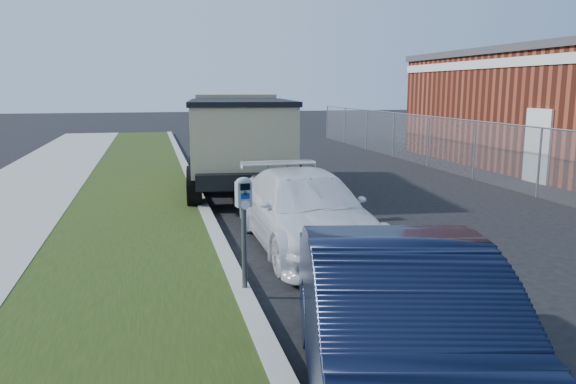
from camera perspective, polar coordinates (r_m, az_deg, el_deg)
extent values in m
plane|color=black|center=(9.58, 9.66, -6.59)|extent=(120.00, 120.00, 0.00)
cube|color=gray|center=(10.80, -7.48, -4.16)|extent=(0.25, 50.00, 0.15)
cube|color=#1B310D|center=(10.76, -16.01, -4.60)|extent=(3.00, 50.00, 0.13)
plane|color=slate|center=(18.29, 18.43, 4.03)|extent=(0.00, 30.00, 30.00)
cylinder|color=gray|center=(18.22, 18.60, 6.85)|extent=(0.04, 30.00, 0.04)
cylinder|color=gray|center=(15.85, 24.16, 2.73)|extent=(0.06, 0.06, 1.80)
cylinder|color=gray|center=(18.29, 18.43, 4.03)|extent=(0.06, 0.06, 1.80)
cylinder|color=gray|center=(20.88, 14.07, 5.00)|extent=(0.06, 0.06, 1.80)
cylinder|color=gray|center=(23.56, 10.68, 5.73)|extent=(0.06, 0.06, 1.80)
cylinder|color=gray|center=(26.32, 7.99, 6.29)|extent=(0.06, 0.06, 1.80)
cylinder|color=gray|center=(29.12, 5.80, 6.74)|extent=(0.06, 0.06, 1.80)
cylinder|color=gray|center=(31.96, 4.00, 7.10)|extent=(0.06, 0.06, 1.80)
cube|color=silver|center=(19.85, 21.04, 12.16)|extent=(0.06, 14.00, 0.30)
cube|color=silver|center=(18.28, 24.00, 4.29)|extent=(0.08, 1.10, 2.20)
cylinder|color=#3F4247|center=(7.52, -4.46, -5.75)|extent=(0.08, 0.08, 1.10)
cube|color=gray|center=(7.35, -4.54, -0.23)|extent=(0.22, 0.16, 0.33)
ellipsoid|color=gray|center=(7.32, -4.56, 1.04)|extent=(0.23, 0.17, 0.13)
cube|color=black|center=(7.27, -4.37, 0.52)|extent=(0.13, 0.03, 0.09)
cube|color=navy|center=(7.29, -4.36, -0.41)|extent=(0.12, 0.03, 0.08)
cylinder|color=silver|center=(7.32, -4.35, -1.34)|extent=(0.12, 0.03, 0.12)
cube|color=#3F4247|center=(7.29, -4.36, -0.15)|extent=(0.04, 0.01, 0.05)
imported|color=white|center=(9.89, 1.87, -1.92)|extent=(1.92, 4.61, 1.33)
imported|color=black|center=(4.96, 11.67, -14.09)|extent=(2.51, 4.77, 1.50)
cube|color=black|center=(15.61, -4.94, 2.92)|extent=(2.93, 6.74, 0.36)
cube|color=#988B62|center=(17.86, -5.35, 6.59)|extent=(2.58, 2.08, 2.04)
cube|color=black|center=(17.84, -5.37, 7.90)|extent=(2.61, 2.11, 0.61)
cube|color=#988B62|center=(14.71, -4.83, 5.76)|extent=(2.89, 4.53, 1.63)
cube|color=black|center=(14.66, -4.88, 9.06)|extent=(3.00, 4.64, 0.12)
cube|color=black|center=(18.91, -5.43, 4.00)|extent=(2.45, 0.41, 0.31)
cylinder|color=black|center=(17.86, -9.05, 3.04)|extent=(0.43, 1.05, 1.02)
cylinder|color=black|center=(17.95, -1.52, 3.21)|extent=(0.43, 1.05, 1.02)
cylinder|color=black|center=(15.13, -9.28, 1.70)|extent=(0.43, 1.05, 1.02)
cylinder|color=black|center=(15.24, -0.41, 1.90)|extent=(0.43, 1.05, 1.02)
cylinder|color=black|center=(13.31, -9.48, 0.50)|extent=(0.43, 1.05, 1.02)
cylinder|color=black|center=(13.44, 0.58, 0.73)|extent=(0.43, 1.05, 1.02)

